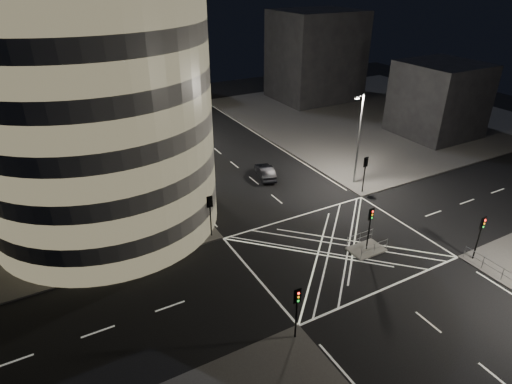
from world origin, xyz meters
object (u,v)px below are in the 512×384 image
traffic_signal_nl (297,304)px  traffic_signal_fl (210,209)px  street_lamp_right_far (359,137)px  traffic_signal_nr (481,230)px  traffic_signal_island (370,221)px  sedan (265,172)px  traffic_signal_fr (365,168)px  street_lamp_left_far (131,111)px  central_island (366,249)px  street_lamp_left_near (180,161)px

traffic_signal_nl → traffic_signal_fl: bearing=90.0°
street_lamp_right_far → traffic_signal_nl: bearing=-139.1°
traffic_signal_nr → traffic_signal_island: same height
street_lamp_right_far → sedan: 11.06m
traffic_signal_nl → traffic_signal_fr: size_ratio=1.00×
traffic_signal_fl → street_lamp_right_far: 18.55m
street_lamp_left_far → traffic_signal_fl: bearing=-88.4°
central_island → traffic_signal_nl: 12.36m
traffic_signal_fr → sedan: (-7.28, 8.25, -2.17)m
traffic_signal_nr → street_lamp_right_far: bearing=87.7°
traffic_signal_fl → traffic_signal_fr: size_ratio=1.00×
traffic_signal_island → sedan: traffic_signal_island is taller
street_lamp_left_near → street_lamp_left_far: bearing=90.0°
central_island → street_lamp_left_near: size_ratio=0.30×
traffic_signal_nl → street_lamp_right_far: street_lamp_right_far is taller
traffic_signal_fl → traffic_signal_fr: same height
street_lamp_left_far → sedan: street_lamp_left_far is taller
central_island → sedan: size_ratio=0.67×
street_lamp_left_far → traffic_signal_nl: bearing=-89.0°
traffic_signal_nl → street_lamp_left_near: 18.99m
sedan → traffic_signal_island: bearing=107.3°
traffic_signal_fr → street_lamp_left_near: size_ratio=0.40×
traffic_signal_island → street_lamp_left_near: bearing=130.3°
traffic_signal_island → street_lamp_left_far: size_ratio=0.40×
central_island → street_lamp_right_far: size_ratio=0.30×
street_lamp_left_near → traffic_signal_fr: bearing=-15.9°
traffic_signal_nl → sedan: traffic_signal_nl is taller
traffic_signal_nl → street_lamp_left_far: size_ratio=0.40×
central_island → street_lamp_left_far: 33.95m
street_lamp_left_far → street_lamp_left_near: bearing=-90.0°
traffic_signal_nl → sedan: (10.32, 21.85, -2.17)m
traffic_signal_island → central_island: bearing=0.0°
street_lamp_left_near → street_lamp_left_far: size_ratio=1.00×
traffic_signal_fl → traffic_signal_island: same height
traffic_signal_nr → traffic_signal_island: size_ratio=1.00×
central_island → street_lamp_left_far: size_ratio=0.30×
traffic_signal_fl → street_lamp_left_far: street_lamp_left_far is taller
traffic_signal_nr → traffic_signal_island: 8.62m
street_lamp_left_near → sedan: bearing=15.5°
traffic_signal_fl → traffic_signal_nr: size_ratio=1.00×
central_island → traffic_signal_nl: size_ratio=0.75×
traffic_signal_fl → traffic_signal_island: (10.80, -8.30, 0.00)m
traffic_signal_fl → traffic_signal_island: size_ratio=1.00×
street_lamp_left_near → street_lamp_right_far: size_ratio=1.00×
traffic_signal_fl → traffic_signal_fr: 17.60m
traffic_signal_nr → street_lamp_left_near: bearing=134.1°
traffic_signal_nl → traffic_signal_nr: (17.60, 0.00, 0.00)m
traffic_signal_nr → street_lamp_left_far: 41.15m
traffic_signal_fl → sedan: bearing=38.6°
traffic_signal_island → street_lamp_right_far: bearing=54.7°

